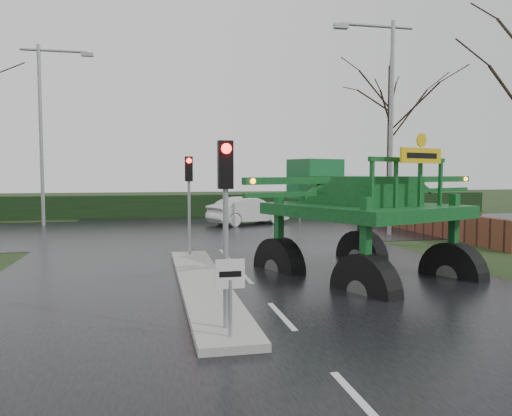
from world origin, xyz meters
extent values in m
plane|color=black|center=(0.00, 0.00, 0.00)|extent=(140.00, 140.00, 0.00)
cube|color=black|center=(0.00, 10.00, 0.00)|extent=(14.00, 80.00, 0.02)
cube|color=black|center=(0.00, 16.00, 0.01)|extent=(80.00, 12.00, 0.02)
cube|color=gray|center=(-1.30, 3.00, 0.09)|extent=(1.20, 10.00, 0.16)
cube|color=black|center=(0.00, 24.00, 0.75)|extent=(44.00, 0.90, 1.50)
cube|color=#592D1E|center=(10.50, 16.00, 0.60)|extent=(0.40, 20.00, 1.20)
cylinder|color=gray|center=(-1.30, -1.50, 0.65)|extent=(0.07, 0.07, 1.00)
cube|color=silver|center=(-1.30, -1.50, 1.25)|extent=(0.50, 0.04, 0.50)
cube|color=black|center=(-1.30, -1.52, 1.25)|extent=(0.38, 0.01, 0.10)
cylinder|color=gray|center=(-1.30, -1.00, 1.75)|extent=(0.10, 0.10, 3.50)
cube|color=black|center=(-1.30, -1.00, 3.10)|extent=(0.26, 0.22, 0.85)
sphere|color=#FF0C07|center=(-1.30, -1.13, 3.38)|extent=(0.18, 0.18, 0.18)
cylinder|color=gray|center=(-1.30, 7.50, 1.75)|extent=(0.10, 0.10, 3.50)
cube|color=black|center=(-1.30, 7.50, 3.10)|extent=(0.26, 0.22, 0.85)
sphere|color=#FF0C07|center=(-1.30, 7.37, 3.38)|extent=(0.18, 0.18, 0.18)
cylinder|color=gray|center=(6.50, 20.00, 1.75)|extent=(0.10, 0.10, 3.50)
cube|color=black|center=(6.50, 20.00, 3.10)|extent=(0.26, 0.22, 0.85)
sphere|color=#FF0C07|center=(6.50, 20.13, 3.38)|extent=(0.18, 0.18, 0.18)
cylinder|color=gray|center=(8.50, 12.00, 5.00)|extent=(0.20, 0.20, 10.00)
cylinder|color=gray|center=(7.70, 12.00, 9.70)|extent=(3.52, 0.14, 0.14)
cube|color=gray|center=(5.94, 12.00, 9.58)|extent=(0.65, 0.30, 0.20)
cylinder|color=gray|center=(-8.50, 20.00, 5.00)|extent=(0.20, 0.20, 10.00)
cylinder|color=gray|center=(-7.70, 20.00, 9.70)|extent=(3.52, 0.14, 0.14)
cube|color=gray|center=(-5.94, 20.00, 9.58)|extent=(0.65, 0.30, 0.20)
cylinder|color=black|center=(13.00, 21.00, 5.00)|extent=(0.32, 0.32, 10.00)
cone|color=black|center=(13.00, 21.00, 10.80)|extent=(0.24, 0.24, 2.50)
cylinder|color=black|center=(0.23, 2.52, 0.99)|extent=(1.25, 2.03, 1.97)
cylinder|color=#595B56|center=(0.23, 2.52, 0.99)|extent=(0.80, 0.86, 0.69)
cube|color=#0B3F1D|center=(0.23, 2.52, 2.22)|extent=(0.28, 0.28, 2.27)
cylinder|color=black|center=(3.52, 3.86, 0.99)|extent=(1.25, 2.03, 1.97)
cylinder|color=#595B56|center=(3.52, 3.86, 0.99)|extent=(0.80, 0.86, 0.69)
cube|color=#0B3F1D|center=(3.52, 3.86, 2.22)|extent=(0.28, 0.28, 2.27)
cylinder|color=black|center=(1.57, -0.77, 0.99)|extent=(1.25, 2.03, 1.97)
cylinder|color=#595B56|center=(1.57, -0.77, 0.99)|extent=(0.80, 0.86, 0.69)
cube|color=#0B3F1D|center=(1.57, -0.77, 2.22)|extent=(0.28, 0.28, 2.27)
cylinder|color=black|center=(4.86, 0.57, 0.99)|extent=(1.25, 2.03, 1.97)
cylinder|color=#595B56|center=(4.86, 0.57, 0.99)|extent=(0.80, 0.86, 0.69)
cube|color=#0B3F1D|center=(4.86, 0.57, 2.22)|extent=(0.28, 0.28, 2.27)
cube|color=#0B3F1D|center=(2.54, 1.54, 2.86)|extent=(5.63, 5.95, 0.35)
cube|color=#0B3F1D|center=(2.47, 1.73, 3.41)|extent=(3.13, 3.56, 0.89)
cube|color=#14562A|center=(1.73, 3.56, 3.75)|extent=(1.82, 1.66, 1.28)
cube|color=#0B3F1D|center=(3.14, 0.08, 4.30)|extent=(2.79, 1.23, 0.12)
cube|color=#0B3F1D|center=(-0.23, -0.01, 3.75)|extent=(2.45, 1.13, 0.18)
sphere|color=orange|center=(-1.20, -0.51, 3.75)|extent=(0.14, 0.14, 0.14)
cube|color=#0B3F1D|center=(5.62, 2.37, 3.75)|extent=(2.45, 1.13, 0.18)
sphere|color=orange|center=(6.66, 2.69, 3.75)|extent=(0.14, 0.14, 0.14)
cube|color=#DCAE0B|center=(3.29, -0.29, 4.39)|extent=(1.49, 0.65, 0.39)
cube|color=black|center=(3.29, -0.29, 4.39)|extent=(1.10, 0.46, 0.14)
cylinder|color=#DCAE0B|center=(3.29, -0.29, 4.79)|extent=(0.34, 0.17, 0.36)
imported|color=silver|center=(2.90, 18.25, 0.00)|extent=(5.02, 3.45, 1.57)
camera|label=1|loc=(-2.60, -9.75, 2.95)|focal=35.00mm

